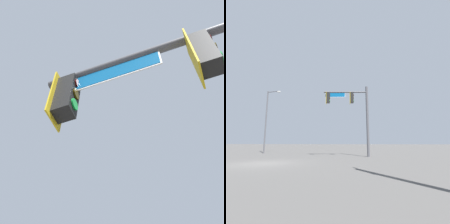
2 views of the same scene
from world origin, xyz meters
The scene contains 3 objects.
ground_plane centered at (0.00, 0.00, 0.00)m, with size 400.00×400.00×0.00m, color #514F4C.
signal_pole_near centered at (-5.41, -7.38, 5.03)m, with size 4.72×1.32×7.45m.
street_lamp centered at (7.25, -10.55, 5.00)m, with size 2.23×0.46×8.74m.
Camera 2 is at (-7.74, 10.89, 1.38)m, focal length 28.00 mm.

